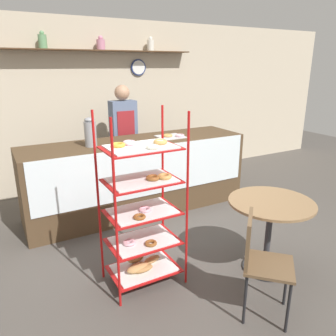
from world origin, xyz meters
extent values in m
plane|color=#4C4742|center=(0.00, 0.00, 0.00)|extent=(14.00, 14.00, 0.00)
cube|color=beige|center=(0.00, 2.69, 1.35)|extent=(10.00, 0.06, 2.70)
cube|color=#4C331E|center=(0.00, 2.54, 2.21)|extent=(3.01, 0.24, 0.02)
cylinder|color=#669966|center=(-0.89, 2.54, 2.31)|extent=(0.12, 0.12, 0.19)
sphere|color=#669966|center=(-0.89, 2.54, 2.42)|extent=(0.06, 0.06, 0.06)
cylinder|color=#CC7F99|center=(-0.04, 2.54, 2.29)|extent=(0.13, 0.13, 0.15)
sphere|color=#CC7F99|center=(-0.04, 2.54, 2.39)|extent=(0.07, 0.07, 0.07)
cylinder|color=silver|center=(0.82, 2.54, 2.30)|extent=(0.11, 0.11, 0.17)
sphere|color=silver|center=(0.82, 2.54, 2.41)|extent=(0.06, 0.06, 0.06)
cylinder|color=navy|center=(0.63, 2.64, 1.95)|extent=(0.26, 0.03, 0.26)
cylinder|color=white|center=(0.63, 2.63, 1.95)|extent=(0.23, 0.00, 0.23)
cube|color=#4C3823|center=(0.00, 1.34, 0.51)|extent=(3.07, 0.79, 1.02)
cube|color=silver|center=(0.00, 0.94, 0.69)|extent=(2.95, 0.01, 0.65)
cylinder|color=#B71414|center=(-0.96, -0.41, 0.82)|extent=(0.02, 0.02, 1.64)
cylinder|color=#B71414|center=(-0.29, -0.41, 0.82)|extent=(0.02, 0.02, 1.64)
cylinder|color=#B71414|center=(-0.96, 0.06, 0.82)|extent=(0.02, 0.02, 1.64)
cylinder|color=#B71414|center=(-0.29, 0.06, 0.82)|extent=(0.02, 0.02, 1.64)
cube|color=#B71414|center=(-0.62, -0.18, 0.12)|extent=(0.64, 0.44, 0.01)
cube|color=white|center=(-0.62, -0.18, 0.13)|extent=(0.57, 0.39, 0.01)
ellipsoid|color=#B27F47|center=(-0.66, -0.23, 0.17)|extent=(0.21, 0.10, 0.06)
ellipsoid|color=tan|center=(-0.67, -0.19, 0.17)|extent=(0.19, 0.11, 0.07)
ellipsoid|color=tan|center=(-0.52, -0.14, 0.17)|extent=(0.19, 0.11, 0.06)
ellipsoid|color=tan|center=(-0.65, -0.05, 0.18)|extent=(0.17, 0.09, 0.08)
ellipsoid|color=tan|center=(-0.70, -0.22, 0.18)|extent=(0.22, 0.10, 0.08)
cube|color=#B71414|center=(-0.62, -0.18, 0.42)|extent=(0.64, 0.44, 0.01)
cube|color=white|center=(-0.62, -0.18, 0.43)|extent=(0.57, 0.39, 0.01)
torus|color=#EAB2C1|center=(-0.77, -0.19, 0.46)|extent=(0.12, 0.12, 0.03)
torus|color=brown|center=(-0.60, -0.29, 0.45)|extent=(0.11, 0.11, 0.03)
cube|color=#B71414|center=(-0.62, -0.18, 0.72)|extent=(0.64, 0.44, 0.01)
cube|color=white|center=(-0.62, -0.18, 0.73)|extent=(0.57, 0.39, 0.01)
torus|color=#EAB2C1|center=(-0.61, -0.20, 0.75)|extent=(0.11, 0.11, 0.03)
torus|color=brown|center=(-0.71, -0.31, 0.75)|extent=(0.11, 0.11, 0.03)
cube|color=#B71414|center=(-0.62, -0.18, 1.02)|extent=(0.64, 0.44, 0.01)
cube|color=white|center=(-0.62, -0.18, 1.03)|extent=(0.57, 0.39, 0.01)
torus|color=brown|center=(-0.54, -0.24, 1.06)|extent=(0.12, 0.12, 0.04)
torus|color=tan|center=(-0.43, -0.25, 1.06)|extent=(0.13, 0.13, 0.04)
cube|color=#B71414|center=(-0.62, -0.18, 1.32)|extent=(0.64, 0.44, 0.01)
cube|color=white|center=(-0.62, -0.18, 1.33)|extent=(0.57, 0.39, 0.01)
torus|color=#EAB2C1|center=(-0.69, -0.09, 1.36)|extent=(0.11, 0.11, 0.04)
torus|color=silver|center=(-0.43, -0.15, 1.35)|extent=(0.11, 0.11, 0.03)
torus|color=gold|center=(-0.80, -0.11, 1.35)|extent=(0.12, 0.12, 0.03)
torus|color=tan|center=(-0.44, -0.19, 1.36)|extent=(0.12, 0.12, 0.04)
torus|color=silver|center=(-0.57, -0.31, 1.35)|extent=(0.11, 0.11, 0.03)
cube|color=#282833|center=(0.08, 2.02, 0.47)|extent=(0.23, 0.19, 0.94)
cube|color=slate|center=(0.08, 2.02, 1.21)|extent=(0.39, 0.22, 0.54)
cube|color=maroon|center=(0.08, 1.91, 1.12)|extent=(0.27, 0.01, 0.45)
sphere|color=tan|center=(0.08, 2.02, 1.60)|extent=(0.23, 0.23, 0.23)
cylinder|color=#262628|center=(0.54, -0.61, 0.01)|extent=(0.45, 0.45, 0.02)
cylinder|color=#333338|center=(0.54, -0.61, 0.37)|extent=(0.06, 0.06, 0.70)
cylinder|color=olive|center=(0.54, -0.61, 0.74)|extent=(0.82, 0.82, 0.02)
cylinder|color=black|center=(0.07, -1.31, 0.23)|extent=(0.02, 0.02, 0.45)
cylinder|color=black|center=(0.30, -1.08, 0.23)|extent=(0.02, 0.02, 0.45)
cylinder|color=black|center=(-0.16, -1.08, 0.23)|extent=(0.02, 0.02, 0.45)
cylinder|color=black|center=(0.07, -0.85, 0.23)|extent=(0.02, 0.02, 0.45)
cube|color=brown|center=(0.07, -1.08, 0.47)|extent=(0.54, 0.54, 0.03)
cube|color=brown|center=(-0.05, -0.95, 0.68)|extent=(0.28, 0.28, 0.40)
cylinder|color=gray|center=(-0.64, 1.30, 1.18)|extent=(0.15, 0.15, 0.31)
ellipsoid|color=gray|center=(-0.64, 1.30, 1.35)|extent=(0.13, 0.13, 0.06)
cube|color=silver|center=(0.50, 1.30, 1.03)|extent=(0.36, 0.33, 0.01)
torus|color=tan|center=(0.44, 1.30, 1.05)|extent=(0.10, 0.10, 0.03)
torus|color=#EAB2C1|center=(0.61, 1.22, 1.05)|extent=(0.12, 0.12, 0.03)
torus|color=tan|center=(0.46, 1.29, 1.05)|extent=(0.13, 0.13, 0.04)
camera|label=1|loc=(-1.73, -2.66, 2.00)|focal=35.00mm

